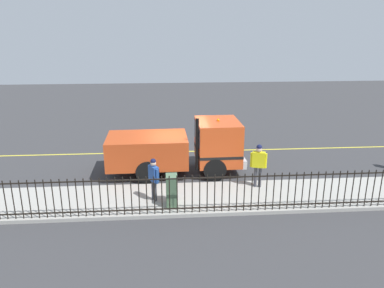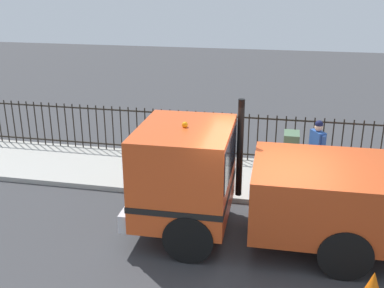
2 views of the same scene
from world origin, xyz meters
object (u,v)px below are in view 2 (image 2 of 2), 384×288
at_px(work_truck, 255,182).
at_px(pedestrian_distant, 317,144).
at_px(worker_standing, 153,141).
at_px(utility_cabinet, 290,152).

relative_size(work_truck, pedestrian_distant, 3.68).
height_order(worker_standing, utility_cabinet, worker_standing).
height_order(work_truck, pedestrian_distant, work_truck).
bearing_deg(pedestrian_distant, work_truck, 127.06).
bearing_deg(worker_standing, work_truck, -20.71).
bearing_deg(pedestrian_distant, utility_cabinet, 27.72).
distance_m(worker_standing, utility_cabinet, 3.68).
distance_m(worker_standing, pedestrian_distant, 4.13).
bearing_deg(utility_cabinet, work_truck, 168.42).
xyz_separation_m(work_truck, worker_standing, (2.06, 2.71, -0.06)).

